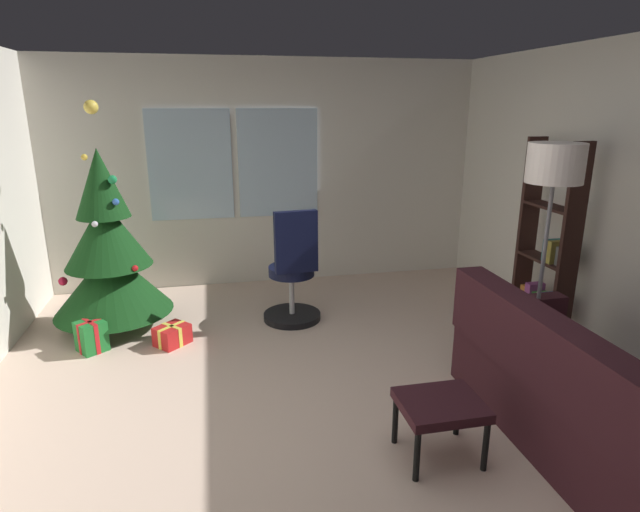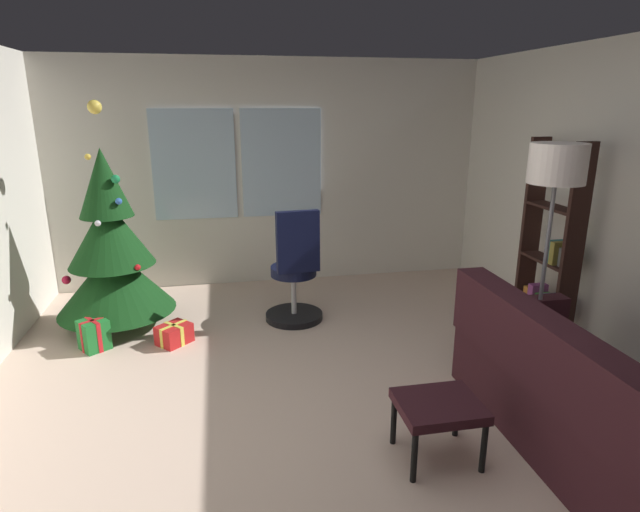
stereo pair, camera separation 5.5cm
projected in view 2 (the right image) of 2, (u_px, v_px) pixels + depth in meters
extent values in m
cube|color=beige|center=(326.00, 439.00, 3.38)|extent=(4.84, 6.18, 0.10)
cube|color=silver|center=(271.00, 174.00, 5.96)|extent=(4.84, 0.10, 2.54)
cube|color=silver|center=(194.00, 165.00, 5.71)|extent=(0.90, 0.03, 1.20)
cube|color=silver|center=(282.00, 163.00, 5.89)|extent=(0.90, 0.03, 1.20)
cube|color=#32151B|center=(588.00, 416.00, 3.16)|extent=(0.86, 1.95, 0.43)
cube|color=#32151B|center=(545.00, 356.00, 2.98)|extent=(0.21, 1.95, 0.45)
cube|color=#32151B|center=(513.00, 312.00, 3.92)|extent=(0.85, 0.14, 0.20)
cube|color=#B02028|center=(506.00, 320.00, 3.61)|extent=(0.23, 0.41, 0.42)
cube|color=beige|center=(551.00, 353.00, 3.12)|extent=(0.22, 0.42, 0.41)
cube|color=#32151B|center=(439.00, 406.00, 3.03)|extent=(0.48, 0.41, 0.06)
cylinder|color=black|center=(414.00, 457.00, 2.88)|extent=(0.04, 0.04, 0.32)
cylinder|color=black|center=(484.00, 448.00, 2.96)|extent=(0.04, 0.04, 0.32)
cylinder|color=black|center=(394.00, 421.00, 3.21)|extent=(0.04, 0.04, 0.32)
cylinder|color=black|center=(457.00, 413.00, 3.29)|extent=(0.04, 0.04, 0.32)
cylinder|color=#4C331E|center=(119.00, 318.00, 4.96)|extent=(0.12, 0.12, 0.16)
cone|color=#123D15|center=(115.00, 279.00, 4.85)|extent=(1.07, 1.07, 0.61)
cone|color=#123D15|center=(109.00, 232.00, 4.72)|extent=(0.77, 0.77, 0.61)
cone|color=#123D15|center=(103.00, 183.00, 4.60)|extent=(0.47, 0.47, 0.61)
sphere|color=red|center=(138.00, 267.00, 4.60)|extent=(0.05, 0.05, 0.05)
sphere|color=gold|center=(88.00, 157.00, 4.47)|extent=(0.05, 0.05, 0.05)
sphere|color=silver|center=(98.00, 223.00, 4.44)|extent=(0.05, 0.05, 0.05)
sphere|color=blue|center=(119.00, 201.00, 4.52)|extent=(0.06, 0.06, 0.06)
sphere|color=#1E8C4C|center=(116.00, 179.00, 4.52)|extent=(0.08, 0.08, 0.08)
sphere|color=#B21433|center=(66.00, 280.00, 4.64)|extent=(0.08, 0.08, 0.08)
sphere|color=#F2D14C|center=(95.00, 107.00, 4.42)|extent=(0.12, 0.12, 0.12)
cube|color=red|center=(174.00, 334.00, 4.59)|extent=(0.35, 0.34, 0.17)
cube|color=#EAD84C|center=(174.00, 334.00, 4.59)|extent=(0.18, 0.19, 0.18)
cube|color=#EAD84C|center=(174.00, 334.00, 4.59)|extent=(0.23, 0.22, 0.18)
cube|color=#1E722D|center=(94.00, 335.00, 4.47)|extent=(0.30, 0.30, 0.26)
cube|color=red|center=(94.00, 335.00, 4.47)|extent=(0.16, 0.20, 0.27)
cube|color=red|center=(94.00, 335.00, 4.47)|extent=(0.20, 0.16, 0.27)
cylinder|color=black|center=(294.00, 316.00, 5.13)|extent=(0.56, 0.56, 0.06)
cylinder|color=#B2B2B7|center=(294.00, 292.00, 5.06)|extent=(0.05, 0.05, 0.44)
cylinder|color=black|center=(293.00, 271.00, 5.00)|extent=(0.44, 0.44, 0.09)
cube|color=black|center=(298.00, 242.00, 4.73)|extent=(0.40, 0.13, 0.57)
cube|color=black|center=(573.00, 252.00, 4.22)|extent=(0.18, 0.04, 1.77)
cube|color=black|center=(530.00, 235.00, 4.78)|extent=(0.18, 0.04, 1.77)
cube|color=black|center=(541.00, 311.00, 4.68)|extent=(0.18, 0.56, 0.02)
cube|color=black|center=(548.00, 261.00, 4.54)|extent=(0.18, 0.56, 0.02)
cube|color=black|center=(555.00, 208.00, 4.41)|extent=(0.18, 0.56, 0.02)
cube|color=black|center=(562.00, 151.00, 4.28)|extent=(0.18, 0.56, 0.02)
cube|color=maroon|center=(560.00, 309.00, 4.45)|extent=(0.13, 0.05, 0.18)
cube|color=navy|center=(553.00, 305.00, 4.53)|extent=(0.16, 0.08, 0.19)
cube|color=beige|center=(548.00, 303.00, 4.61)|extent=(0.15, 0.05, 0.17)
cube|color=#347530|center=(543.00, 301.00, 4.68)|extent=(0.14, 0.07, 0.15)
cube|color=#863B79|center=(537.00, 295.00, 4.74)|extent=(0.16, 0.08, 0.21)
cube|color=#C17028|center=(532.00, 294.00, 4.84)|extent=(0.14, 0.07, 0.15)
cube|color=#545854|center=(567.00, 257.00, 4.32)|extent=(0.13, 0.06, 0.16)
cube|color=olive|center=(560.00, 253.00, 4.38)|extent=(0.17, 0.06, 0.20)
cube|color=#287074|center=(556.00, 251.00, 4.45)|extent=(0.16, 0.07, 0.19)
cylinder|color=slate|center=(531.00, 373.00, 4.07)|extent=(0.28, 0.28, 0.03)
cylinder|color=slate|center=(542.00, 282.00, 3.86)|extent=(0.03, 0.03, 1.47)
cylinder|color=white|center=(558.00, 163.00, 3.61)|extent=(0.39, 0.39, 0.28)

